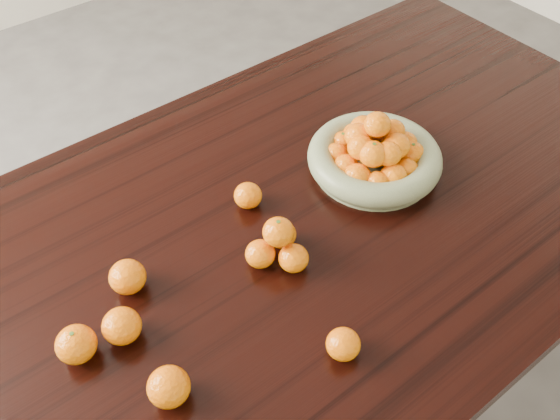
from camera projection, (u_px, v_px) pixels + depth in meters
ground at (269, 410)px, 1.78m from camera, size 5.00×5.00×0.00m
dining_table at (265, 266)px, 1.30m from camera, size 2.00×1.00×0.75m
fruit_bowl at (375, 155)px, 1.34m from camera, size 0.29×0.29×0.15m
orange_pyramid at (278, 244)px, 1.17m from camera, size 0.12×0.12×0.10m
loose_orange_0 at (76, 344)px, 1.03m from camera, size 0.07×0.07×0.06m
loose_orange_1 at (169, 387)px, 0.98m from camera, size 0.07×0.07×0.06m
loose_orange_2 at (343, 344)px, 1.04m from camera, size 0.06×0.06×0.05m
loose_orange_3 at (122, 326)px, 1.06m from camera, size 0.07×0.07×0.06m
loose_orange_4 at (248, 196)px, 1.28m from camera, size 0.06×0.06×0.05m
loose_orange_5 at (127, 277)px, 1.13m from camera, size 0.07×0.07×0.06m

